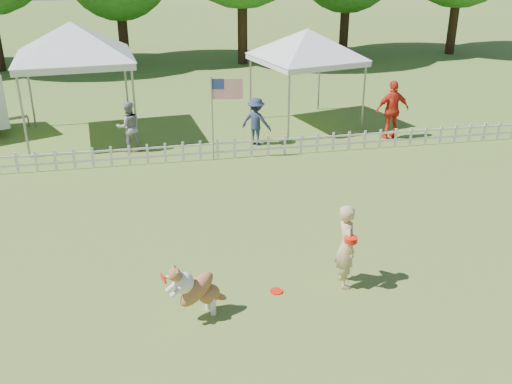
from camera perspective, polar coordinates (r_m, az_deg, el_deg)
The scene contains 11 objects.
ground at distance 10.51m, azimuth 2.88°, elevation -9.78°, with size 120.00×120.00×0.00m, color #3D6821.
picket_fence at distance 16.58m, azimuth -2.99°, elevation 4.31°, with size 22.00×0.08×0.60m, color white, non-canonical shape.
handler at distance 10.39m, azimuth 9.06°, elevation -5.34°, with size 0.58×0.38×1.60m, color tan.
dog at distance 9.60m, azimuth -5.85°, elevation -9.62°, with size 1.04×0.35×1.07m, color brown, non-canonical shape.
frisbee_on_turf at distance 10.45m, azimuth 2.05°, elevation -9.89°, with size 0.23×0.23×0.02m, color red.
canopy_tent_left at distance 19.01m, azimuth -17.41°, elevation 10.41°, with size 3.42×3.42×3.54m, color silver, non-canonical shape.
canopy_tent_right at distance 19.65m, azimuth 5.00°, elevation 11.21°, with size 3.05×3.05×3.15m, color silver, non-canonical shape.
flag_pole at distance 16.25m, azimuth -4.38°, elevation 7.23°, with size 0.93×0.10×2.41m, color gray, non-canonical shape.
spectator_a at distance 17.51m, azimuth -12.60°, elevation 6.40°, with size 0.74×0.57×1.51m, color gray.
spectator_b at distance 17.67m, azimuth 0.02°, elevation 7.07°, with size 0.95×0.55×1.48m, color #253250.
spectator_c at distance 18.72m, azimuth 13.48°, elevation 7.99°, with size 1.09×0.45×1.86m, color red.
Camera 1 is at (-2.24, -8.48, 5.79)m, focal length 40.00 mm.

